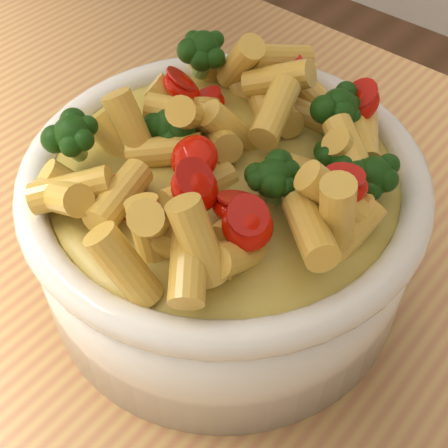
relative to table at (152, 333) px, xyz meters
The scene contains 3 objects.
table is the anchor object (origin of this frame).
serving_bowl 0.18m from the table, 32.42° to the left, with size 0.28×0.28×0.12m.
pasta_salad 0.25m from the table, 32.42° to the left, with size 0.22×0.22×0.05m.
Camera 1 is at (0.25, -0.20, 1.29)m, focal length 50.00 mm.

